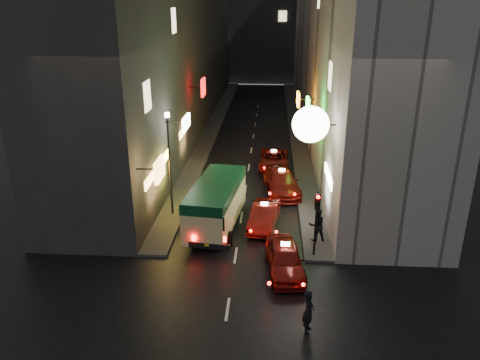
% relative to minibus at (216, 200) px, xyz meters
% --- Properties ---
extents(building_left, '(7.45, 52.00, 18.00)m').
position_rel_minibus_xyz_m(building_left, '(-6.66, 22.43, 7.26)').
color(building_left, '#3B3935').
rests_on(building_left, ground).
extents(building_right, '(8.26, 52.00, 18.00)m').
position_rel_minibus_xyz_m(building_right, '(9.33, 22.42, 7.26)').
color(building_right, '#A6A198').
rests_on(building_right, ground).
extents(building_far, '(30.00, 10.00, 22.00)m').
position_rel_minibus_xyz_m(building_far, '(1.33, 54.43, 9.26)').
color(building_far, '#2F2F34').
rests_on(building_far, ground).
extents(sidewalk_left, '(1.50, 52.00, 0.15)m').
position_rel_minibus_xyz_m(sidewalk_left, '(-2.92, 22.43, -1.67)').
color(sidewalk_left, '#43413E').
rests_on(sidewalk_left, ground).
extents(sidewalk_right, '(1.50, 52.00, 0.15)m').
position_rel_minibus_xyz_m(sidewalk_right, '(5.58, 22.43, -1.67)').
color(sidewalk_right, '#43413E').
rests_on(sidewalk_right, ground).
extents(minibus, '(3.01, 6.65, 2.76)m').
position_rel_minibus_xyz_m(minibus, '(0.00, 0.00, 0.00)').
color(minibus, beige).
rests_on(minibus, ground).
extents(taxi_near, '(2.70, 5.40, 1.82)m').
position_rel_minibus_xyz_m(taxi_near, '(3.81, -4.43, -0.92)').
color(taxi_near, maroon).
rests_on(taxi_near, ground).
extents(taxi_second, '(2.67, 5.10, 1.72)m').
position_rel_minibus_xyz_m(taxi_second, '(2.73, 0.37, -0.97)').
color(taxi_second, maroon).
rests_on(taxi_second, ground).
extents(taxi_third, '(3.06, 5.80, 1.93)m').
position_rel_minibus_xyz_m(taxi_third, '(3.80, 5.64, -0.86)').
color(taxi_third, maroon).
rests_on(taxi_third, ground).
extents(taxi_far, '(2.16, 4.93, 1.72)m').
position_rel_minibus_xyz_m(taxi_far, '(3.26, 10.44, -0.97)').
color(taxi_far, maroon).
rests_on(taxi_far, ground).
extents(pedestrian_crossing, '(0.56, 0.76, 2.11)m').
position_rel_minibus_xyz_m(pedestrian_crossing, '(4.63, -8.73, -0.69)').
color(pedestrian_crossing, black).
rests_on(pedestrian_crossing, ground).
extents(pedestrian_sidewalk, '(0.90, 0.69, 2.11)m').
position_rel_minibus_xyz_m(pedestrian_sidewalk, '(5.57, -1.43, -0.54)').
color(pedestrian_sidewalk, black).
rests_on(pedestrian_sidewalk, sidewalk_right).
extents(traffic_light, '(0.26, 0.43, 3.50)m').
position_rel_minibus_xyz_m(traffic_light, '(5.33, -3.10, 0.94)').
color(traffic_light, black).
rests_on(traffic_light, sidewalk_right).
extents(lamp_post, '(0.28, 0.28, 6.22)m').
position_rel_minibus_xyz_m(lamp_post, '(-2.87, 1.43, 1.98)').
color(lamp_post, black).
rests_on(lamp_post, sidewalk_left).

